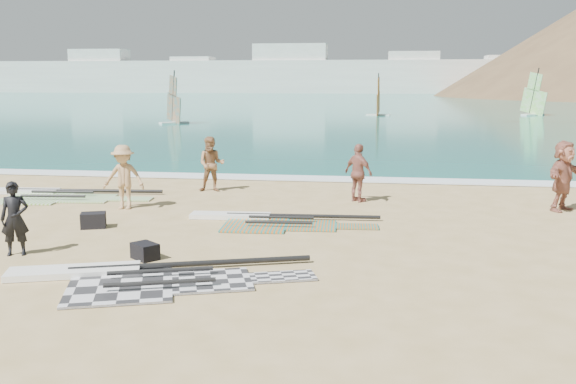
# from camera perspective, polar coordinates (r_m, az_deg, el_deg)

# --- Properties ---
(ground) EXTENTS (300.00, 300.00, 0.00)m
(ground) POSITION_cam_1_polar(r_m,az_deg,el_deg) (11.60, -5.79, -8.23)
(ground) COLOR tan
(ground) RESTS_ON ground
(sea) EXTENTS (300.00, 240.00, 0.06)m
(sea) POSITION_cam_1_polar(r_m,az_deg,el_deg) (142.75, 7.26, 8.52)
(sea) COLOR #0D5D58
(sea) RESTS_ON ground
(surf_line) EXTENTS (300.00, 1.20, 0.04)m
(surf_line) POSITION_cam_1_polar(r_m,az_deg,el_deg) (23.42, 1.50, 1.14)
(surf_line) COLOR white
(surf_line) RESTS_ON ground
(far_town) EXTENTS (160.00, 8.00, 12.00)m
(far_town) POSITION_cam_1_polar(r_m,az_deg,el_deg) (161.74, 1.75, 10.36)
(far_town) COLOR white
(far_town) RESTS_ON ground
(rig_grey) EXTENTS (5.82, 3.31, 0.20)m
(rig_grey) POSITION_cam_1_polar(r_m,az_deg,el_deg) (12.18, -13.44, -7.33)
(rig_grey) COLOR #29292B
(rig_grey) RESTS_ON ground
(rig_green) EXTENTS (5.90, 2.41, 0.20)m
(rig_green) POSITION_cam_1_polar(r_m,az_deg,el_deg) (21.38, -20.47, -0.22)
(rig_green) COLOR #66B32F
(rig_green) RESTS_ON ground
(rig_orange) EXTENTS (4.98, 1.99, 0.19)m
(rig_orange) POSITION_cam_1_polar(r_m,az_deg,el_deg) (16.42, -2.05, -2.55)
(rig_orange) COLOR orange
(rig_orange) RESTS_ON ground
(gear_bag_near) EXTENTS (0.70, 0.61, 0.38)m
(gear_bag_near) POSITION_cam_1_polar(r_m,az_deg,el_deg) (16.51, -16.92, -2.42)
(gear_bag_near) COLOR black
(gear_bag_near) RESTS_ON ground
(gear_bag_far) EXTENTS (0.67, 0.65, 0.33)m
(gear_bag_far) POSITION_cam_1_polar(r_m,az_deg,el_deg) (13.42, -12.59, -5.15)
(gear_bag_far) COLOR black
(gear_bag_far) RESTS_ON ground
(person_wetsuit) EXTENTS (0.66, 0.54, 1.55)m
(person_wetsuit) POSITION_cam_1_polar(r_m,az_deg,el_deg) (14.41, -23.12, -2.19)
(person_wetsuit) COLOR black
(person_wetsuit) RESTS_ON ground
(beachgoer_left) EXTENTS (0.94, 0.78, 1.79)m
(beachgoer_left) POSITION_cam_1_polar(r_m,az_deg,el_deg) (20.94, -6.82, 2.48)
(beachgoer_left) COLOR #9A6C46
(beachgoer_left) RESTS_ON ground
(beachgoer_mid) EXTENTS (1.21, 0.74, 1.81)m
(beachgoer_mid) POSITION_cam_1_polar(r_m,az_deg,el_deg) (18.55, -14.41, 1.29)
(beachgoer_mid) COLOR tan
(beachgoer_mid) RESTS_ON ground
(beachgoer_back) EXTENTS (1.05, 0.98, 1.74)m
(beachgoer_back) POSITION_cam_1_polar(r_m,az_deg,el_deg) (19.14, 6.29, 1.70)
(beachgoer_back) COLOR #9A5C4F
(beachgoer_back) RESTS_ON ground
(beachgoer_right) EXTENTS (1.65, 1.74, 1.96)m
(beachgoer_right) POSITION_cam_1_polar(r_m,az_deg,el_deg) (19.28, 23.28, 1.34)
(beachgoer_right) COLOR #A56450
(beachgoer_right) RESTS_ON ground
(windsurfer_left) EXTENTS (2.22, 2.21, 4.32)m
(windsurfer_left) POSITION_cam_1_polar(r_m,az_deg,el_deg) (52.87, -10.13, 7.34)
(windsurfer_left) COLOR white
(windsurfer_left) RESTS_ON ground
(windsurfer_centre) EXTENTS (2.35, 2.81, 4.19)m
(windsurfer_centre) POSITION_cam_1_polar(r_m,az_deg,el_deg) (64.12, 8.02, 7.82)
(windsurfer_centre) COLOR white
(windsurfer_centre) RESTS_ON ground
(windsurfer_right) EXTENTS (2.50, 2.53, 4.71)m
(windsurfer_right) POSITION_cam_1_polar(r_m,az_deg,el_deg) (68.27, 20.98, 7.48)
(windsurfer_right) COLOR white
(windsurfer_right) RESTS_ON ground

